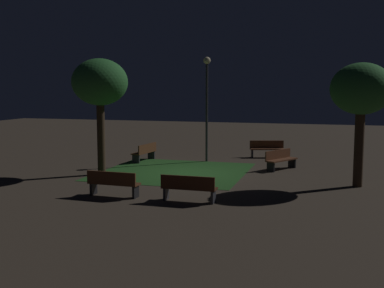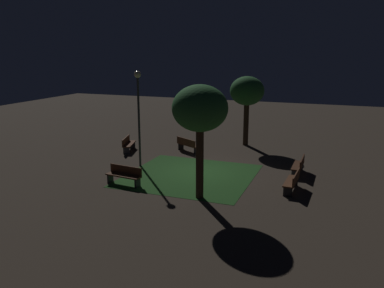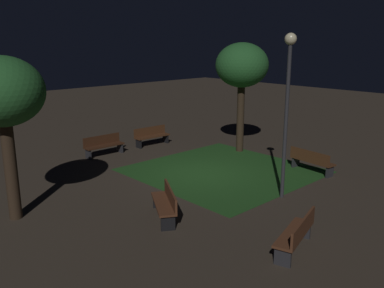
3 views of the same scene
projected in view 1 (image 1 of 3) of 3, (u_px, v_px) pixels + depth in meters
ground_plane at (192, 174)px, 20.33m from camera, size 60.00×60.00×0.00m
grass_lawn at (174, 171)px, 20.80m from camera, size 6.22×6.27×0.01m
bench_lawn_edge at (113, 183)px, 15.95m from camera, size 1.82×0.55×0.88m
bench_front_left at (189, 187)px, 15.21m from camera, size 1.80×0.49×0.88m
bench_near_trees at (145, 152)px, 23.72m from camera, size 0.69×1.84×0.88m
bench_path_side at (280, 159)px, 21.29m from camera, size 1.33×1.79×0.88m
bench_corner at (267, 148)px, 25.05m from camera, size 1.86×0.96×0.88m
tree_right_canopy at (361, 91)px, 17.24m from camera, size 2.24×2.24×4.59m
tree_back_left at (100, 84)px, 19.67m from camera, size 2.33×2.33×4.88m
lamp_post_near_wall at (207, 92)px, 23.25m from camera, size 0.36×0.36×5.18m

